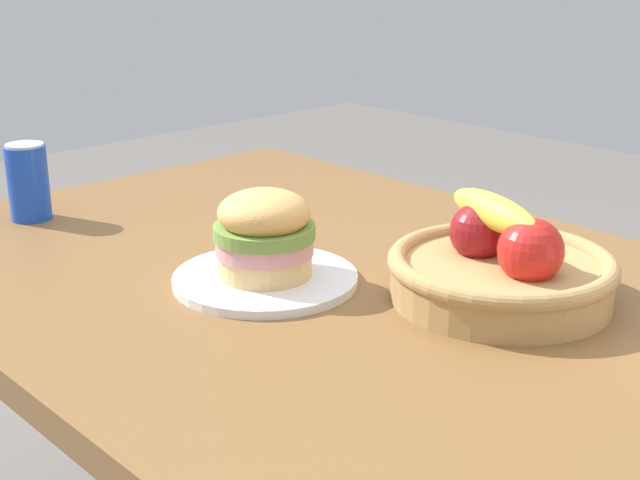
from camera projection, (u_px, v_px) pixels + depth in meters
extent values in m
cube|color=brown|center=(349.00, 298.00, 1.19)|extent=(1.40, 0.90, 0.04)
cylinder|color=brown|center=(269.00, 332.00, 1.98)|extent=(0.07, 0.07, 0.71)
cylinder|color=white|center=(265.00, 279.00, 1.19)|extent=(0.25, 0.25, 0.01)
cylinder|color=#E5BC75|center=(265.00, 264.00, 1.18)|extent=(0.13, 0.13, 0.03)
cylinder|color=pink|center=(265.00, 246.00, 1.17)|extent=(0.13, 0.13, 0.02)
cylinder|color=olive|center=(264.00, 231.00, 1.17)|extent=(0.14, 0.14, 0.02)
ellipsoid|color=#EAAD5D|center=(264.00, 213.00, 1.16)|extent=(0.12, 0.12, 0.06)
cylinder|color=blue|center=(28.00, 183.00, 1.44)|extent=(0.07, 0.07, 0.12)
cylinder|color=silver|center=(24.00, 145.00, 1.42)|extent=(0.06, 0.06, 0.00)
cylinder|color=tan|center=(500.00, 281.00, 1.13)|extent=(0.28, 0.28, 0.05)
torus|color=tan|center=(502.00, 263.00, 1.12)|extent=(0.29, 0.29, 0.02)
sphere|color=red|center=(531.00, 251.00, 1.07)|extent=(0.08, 0.08, 0.08)
sphere|color=maroon|center=(479.00, 232.00, 1.15)|extent=(0.08, 0.08, 0.08)
ellipsoid|color=yellow|center=(494.00, 212.00, 1.12)|extent=(0.19, 0.11, 0.06)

